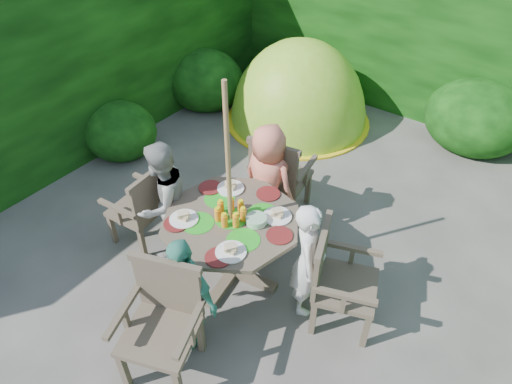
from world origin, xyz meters
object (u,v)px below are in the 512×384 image
Objects in this scene: child_right at (308,260)px; child_back at (268,182)px; parasol_pole at (230,193)px; garden_chair_front at (163,320)px; patio_table at (232,228)px; garden_chair_back at (279,176)px; child_left at (163,202)px; garden_chair_right at (337,278)px; dome_tent at (297,120)px; garden_chair_left at (142,206)px; child_front at (185,291)px.

child_right is 0.92× the size of child_back.
parasol_pole is 2.11× the size of garden_chair_front.
patio_table is 1.49× the size of garden_chair_back.
parasol_pole reaches higher than child_left.
parasol_pole is 1.22m from garden_chair_right.
patio_table is 1.09m from garden_chair_back.
child_left reaches higher than garden_chair_front.
patio_table is at bearing -63.57° from dome_tent.
child_front is at bearing 57.90° from garden_chair_left.
child_left is 1.00× the size of child_back.
garden_chair_right reaches higher than patio_table.
garden_chair_left is 1.36m from child_front.
garden_chair_front reaches higher than patio_table.
garden_chair_left is 0.91× the size of garden_chair_back.
child_left reaches higher than garden_chair_right.
garden_chair_back is 0.41× the size of dome_tent.
garden_chair_back is 1.89m from child_front.
parasol_pole reaches higher than dome_tent.
parasol_pole is 1.25m from garden_chair_left.
dome_tent is (-1.28, 3.84, -0.60)m from child_front.
dome_tent is at bearing -179.45° from child_left.
parasol_pole is (-0.00, -0.00, 0.43)m from patio_table.
patio_table is 1.10m from garden_chair_front.
child_right is at bearing 126.29° from garden_chair_back.
parasol_pole is 0.93m from child_right.
parasol_pole is 1.21m from garden_chair_back.
garden_chair_front is 0.77× the size of child_left.
garden_chair_left is at bearing -170.59° from patio_table.
child_back is 0.53× the size of dome_tent.
garden_chair_right is 2.19m from garden_chair_left.
child_left is 1.13m from child_back.
child_right reaches higher than garden_chair_back.
child_right is (0.79, 0.13, -0.48)m from parasol_pole.
garden_chair_left is at bearing 123.72° from garden_chair_front.
garden_chair_front is at bearing 89.47° from garden_chair_back.
child_back is at bearing 99.39° from patio_table.
garden_chair_right is 3.70m from dome_tent.
parasol_pole is 3.45m from dome_tent.
patio_table is 1.50× the size of garden_chair_front.
child_left is at bearing 94.93° from garden_chair_left.
dome_tent is at bearing -72.69° from garden_chair_back.
garden_chair_back is (-1.25, 0.92, 0.02)m from garden_chair_right.
child_front reaches higher than patio_table.
garden_chair_front is at bearing 38.74° from child_left.
child_back is 1.12× the size of child_front.
garden_chair_back is at bearing -76.60° from child_back.
dome_tent is at bearing 87.39° from garden_chair_front.
parasol_pole is at bearing -158.13° from patio_table.
parasol_pole reaches higher than garden_chair_back.
child_front reaches higher than garden_chair_back.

